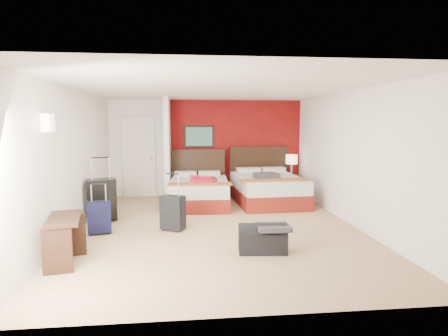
{
  "coord_description": "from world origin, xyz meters",
  "views": [
    {
      "loc": [
        -0.61,
        -6.75,
        1.89
      ],
      "look_at": [
        0.2,
        0.8,
        1.0
      ],
      "focal_mm": 30.49,
      "sensor_mm": 36.0,
      "label": 1
    }
  ],
  "objects": [
    {
      "name": "ground",
      "position": [
        0.0,
        0.0,
        0.0
      ],
      "size": [
        6.5,
        6.5,
        0.0
      ],
      "primitive_type": "plane",
      "color": "tan",
      "rests_on": "ground"
    },
    {
      "name": "room_walls",
      "position": [
        -1.4,
        1.42,
        1.26
      ],
      "size": [
        5.02,
        6.52,
        2.5
      ],
      "color": "white",
      "rests_on": "ground"
    },
    {
      "name": "red_accent_panel",
      "position": [
        0.75,
        3.23,
        1.25
      ],
      "size": [
        3.5,
        0.04,
        2.5
      ],
      "primitive_type": "cube",
      "color": "maroon",
      "rests_on": "ground"
    },
    {
      "name": "partition_wall",
      "position": [
        -1.0,
        2.61,
        1.25
      ],
      "size": [
        0.12,
        1.2,
        2.5
      ],
      "primitive_type": "cube",
      "color": "silver",
      "rests_on": "ground"
    },
    {
      "name": "entry_door",
      "position": [
        -1.75,
        3.2,
        1.02
      ],
      "size": [
        0.82,
        0.06,
        2.05
      ],
      "primitive_type": "cube",
      "color": "silver",
      "rests_on": "ground"
    },
    {
      "name": "bed_left",
      "position": [
        -0.27,
        1.96,
        0.29
      ],
      "size": [
        1.46,
        2.01,
        0.58
      ],
      "primitive_type": "cube",
      "rotation": [
        0.0,
        0.0,
        -0.06
      ],
      "color": "silver",
      "rests_on": "ground"
    },
    {
      "name": "bed_right",
      "position": [
        1.38,
        2.03,
        0.32
      ],
      "size": [
        1.59,
        2.2,
        0.64
      ],
      "primitive_type": "cube",
      "rotation": [
        0.0,
        0.0,
        0.05
      ],
      "color": "white",
      "rests_on": "ground"
    },
    {
      "name": "red_suitcase_open",
      "position": [
        -0.17,
        1.86,
        0.62
      ],
      "size": [
        0.78,
        0.88,
        0.09
      ],
      "primitive_type": "cube",
      "rotation": [
        0.0,
        0.0,
        -0.42
      ],
      "color": "red",
      "rests_on": "bed_left"
    },
    {
      "name": "jacket_bundle",
      "position": [
        1.28,
        1.73,
        0.7
      ],
      "size": [
        0.58,
        0.5,
        0.12
      ],
      "primitive_type": "cube",
      "rotation": [
        0.0,
        0.0,
        0.2
      ],
      "color": "#3C3D42",
      "rests_on": "bed_right"
    },
    {
      "name": "nightstand",
      "position": [
        2.17,
        2.8,
        0.28
      ],
      "size": [
        0.41,
        0.41,
        0.56
      ],
      "primitive_type": "cube",
      "rotation": [
        0.0,
        0.0,
        -0.02
      ],
      "color": "black",
      "rests_on": "ground"
    },
    {
      "name": "table_lamp",
      "position": [
        2.17,
        2.8,
        0.82
      ],
      "size": [
        0.31,
        0.31,
        0.53
      ],
      "primitive_type": "cylinder",
      "rotation": [
        0.0,
        0.0,
        -0.05
      ],
      "color": "white",
      "rests_on": "nightstand"
    },
    {
      "name": "suitcase_black",
      "position": [
        -2.19,
        0.68,
        0.4
      ],
      "size": [
        0.61,
        0.47,
        0.8
      ],
      "primitive_type": "cube",
      "rotation": [
        0.0,
        0.0,
        0.29
      ],
      "color": "black",
      "rests_on": "ground"
    },
    {
      "name": "suitcase_charcoal",
      "position": [
        -0.81,
        -0.1,
        0.3
      ],
      "size": [
        0.47,
        0.4,
        0.59
      ],
      "primitive_type": "cube",
      "rotation": [
        0.0,
        0.0,
        -0.47
      ],
      "color": "black",
      "rests_on": "ground"
    },
    {
      "name": "suitcase_navy",
      "position": [
        -2.06,
        -0.19,
        0.27
      ],
      "size": [
        0.42,
        0.3,
        0.53
      ],
      "primitive_type": "cube",
      "rotation": [
        0.0,
        0.0,
        0.19
      ],
      "color": "black",
      "rests_on": "ground"
    },
    {
      "name": "duffel_bag",
      "position": [
        0.53,
        -1.4,
        0.18
      ],
      "size": [
        0.73,
        0.44,
        0.35
      ],
      "primitive_type": "cube",
      "rotation": [
        0.0,
        0.0,
        -0.1
      ],
      "color": "black",
      "rests_on": "ground"
    },
    {
      "name": "jacket_draped",
      "position": [
        0.68,
        -1.45,
        0.39
      ],
      "size": [
        0.48,
        0.41,
        0.06
      ],
      "primitive_type": "cube",
      "rotation": [
        0.0,
        0.0,
        -0.01
      ],
      "color": "#36363B",
      "rests_on": "duffel_bag"
    },
    {
      "name": "desk",
      "position": [
        -2.2,
        -1.6,
        0.33
      ],
      "size": [
        0.54,
        0.86,
        0.66
      ],
      "primitive_type": "cube",
      "rotation": [
        0.0,
        0.0,
        0.2
      ],
      "color": "black",
      "rests_on": "ground"
    }
  ]
}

